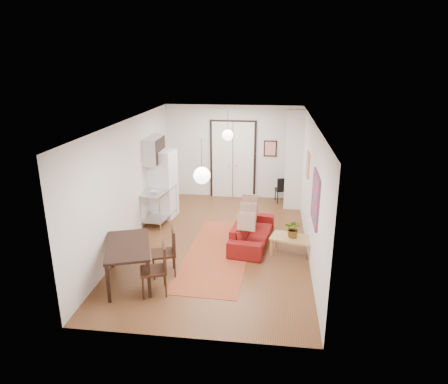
# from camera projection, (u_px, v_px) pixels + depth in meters

# --- Properties ---
(floor) EXTENTS (7.00, 7.00, 0.00)m
(floor) POSITION_uv_depth(u_px,v_px,m) (218.00, 243.00, 9.61)
(floor) COLOR brown
(floor) RESTS_ON ground
(ceiling) EXTENTS (4.20, 7.00, 0.02)m
(ceiling) POSITION_uv_depth(u_px,v_px,m) (217.00, 122.00, 8.69)
(ceiling) COLOR white
(ceiling) RESTS_ON wall_back
(wall_back) EXTENTS (4.20, 0.02, 2.90)m
(wall_back) POSITION_uv_depth(u_px,v_px,m) (233.00, 152.00, 12.45)
(wall_back) COLOR silver
(wall_back) RESTS_ON floor
(wall_front) EXTENTS (4.20, 0.02, 2.90)m
(wall_front) POSITION_uv_depth(u_px,v_px,m) (185.00, 256.00, 5.85)
(wall_front) COLOR silver
(wall_front) RESTS_ON floor
(wall_left) EXTENTS (0.02, 7.00, 2.90)m
(wall_left) POSITION_uv_depth(u_px,v_px,m) (130.00, 182.00, 9.39)
(wall_left) COLOR silver
(wall_left) RESTS_ON floor
(wall_right) EXTENTS (0.02, 7.00, 2.90)m
(wall_right) POSITION_uv_depth(u_px,v_px,m) (311.00, 189.00, 8.91)
(wall_right) COLOR silver
(wall_right) RESTS_ON floor
(double_doors) EXTENTS (1.44, 0.06, 2.50)m
(double_doors) POSITION_uv_depth(u_px,v_px,m) (233.00, 160.00, 12.48)
(double_doors) COLOR white
(double_doors) RESTS_ON wall_back
(stub_partition) EXTENTS (0.50, 0.10, 2.90)m
(stub_partition) POSITION_uv_depth(u_px,v_px,m) (294.00, 161.00, 11.34)
(stub_partition) COLOR silver
(stub_partition) RESTS_ON floor
(wall_cabinet) EXTENTS (0.35, 1.00, 0.70)m
(wall_cabinet) POSITION_uv_depth(u_px,v_px,m) (154.00, 150.00, 10.65)
(wall_cabinet) COLOR silver
(wall_cabinet) RESTS_ON wall_left
(painting_popart) EXTENTS (0.05, 1.00, 1.00)m
(painting_popart) POSITION_uv_depth(u_px,v_px,m) (316.00, 198.00, 7.67)
(painting_popart) COLOR red
(painting_popart) RESTS_ON wall_right
(painting_abstract) EXTENTS (0.05, 0.50, 0.60)m
(painting_abstract) POSITION_uv_depth(u_px,v_px,m) (308.00, 165.00, 9.55)
(painting_abstract) COLOR white
(painting_abstract) RESTS_ON wall_right
(poster_back) EXTENTS (0.40, 0.03, 0.50)m
(poster_back) POSITION_uv_depth(u_px,v_px,m) (270.00, 149.00, 12.24)
(poster_back) COLOR red
(poster_back) RESTS_ON wall_back
(print_left) EXTENTS (0.03, 0.44, 0.54)m
(print_left) POSITION_uv_depth(u_px,v_px,m) (154.00, 144.00, 11.12)
(print_left) COLOR #9D7241
(print_left) RESTS_ON wall_left
(pendant_back) EXTENTS (0.30, 0.30, 0.80)m
(pendant_back) POSITION_uv_depth(u_px,v_px,m) (228.00, 135.00, 10.78)
(pendant_back) COLOR white
(pendant_back) RESTS_ON ceiling
(pendant_front) EXTENTS (0.30, 0.30, 0.80)m
(pendant_front) POSITION_uv_depth(u_px,v_px,m) (202.00, 175.00, 7.01)
(pendant_front) COLOR white
(pendant_front) RESTS_ON ceiling
(kilim_rug) EXTENTS (1.53, 3.74, 0.01)m
(kilim_rug) POSITION_uv_depth(u_px,v_px,m) (218.00, 253.00, 9.09)
(kilim_rug) COLOR #B94B2E
(kilim_rug) RESTS_ON floor
(sofa) EXTENTS (2.07, 1.04, 0.58)m
(sofa) POSITION_uv_depth(u_px,v_px,m) (252.00, 232.00, 9.50)
(sofa) COLOR maroon
(sofa) RESTS_ON floor
(coffee_table) EXTENTS (1.08, 0.77, 0.43)m
(coffee_table) POSITION_uv_depth(u_px,v_px,m) (293.00, 240.00, 8.89)
(coffee_table) COLOR tan
(coffee_table) RESTS_ON floor
(potted_plant) EXTENTS (0.45, 0.42, 0.42)m
(potted_plant) POSITION_uv_depth(u_px,v_px,m) (294.00, 229.00, 8.80)
(potted_plant) COLOR #387132
(potted_plant) RESTS_ON coffee_table
(kitchen_counter) EXTENTS (0.77, 1.28, 0.93)m
(kitchen_counter) POSITION_uv_depth(u_px,v_px,m) (159.00, 201.00, 10.68)
(kitchen_counter) COLOR silver
(kitchen_counter) RESTS_ON floor
(bowl) EXTENTS (0.28, 0.28, 0.05)m
(bowl) POSITION_uv_depth(u_px,v_px,m) (155.00, 192.00, 10.29)
(bowl) COLOR silver
(bowl) RESTS_ON kitchen_counter
(soap_bottle) EXTENTS (0.11, 0.11, 0.19)m
(soap_bottle) POSITION_uv_depth(u_px,v_px,m) (161.00, 183.00, 10.78)
(soap_bottle) COLOR teal
(soap_bottle) RESTS_ON kitchen_counter
(fridge) EXTENTS (0.75, 0.75, 1.88)m
(fridge) POSITION_uv_depth(u_px,v_px,m) (163.00, 184.00, 10.98)
(fridge) COLOR white
(fridge) RESTS_ON floor
(dining_table) EXTENTS (1.25, 1.63, 0.80)m
(dining_table) POSITION_uv_depth(u_px,v_px,m) (128.00, 249.00, 7.72)
(dining_table) COLOR black
(dining_table) RESTS_ON floor
(dining_chair_near) EXTENTS (0.60, 0.73, 0.99)m
(dining_chair_near) POSITION_uv_depth(u_px,v_px,m) (164.00, 247.00, 8.11)
(dining_chair_near) COLOR #351911
(dining_chair_near) RESTS_ON floor
(dining_chair_far) EXTENTS (0.60, 0.73, 0.99)m
(dining_chair_far) POSITION_uv_depth(u_px,v_px,m) (155.00, 263.00, 7.46)
(dining_chair_far) COLOR #351911
(dining_chair_far) RESTS_ON floor
(black_side_chair) EXTENTS (0.43, 0.44, 0.80)m
(black_side_chair) POSITION_uv_depth(u_px,v_px,m) (282.00, 187.00, 12.32)
(black_side_chair) COLOR black
(black_side_chair) RESTS_ON floor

